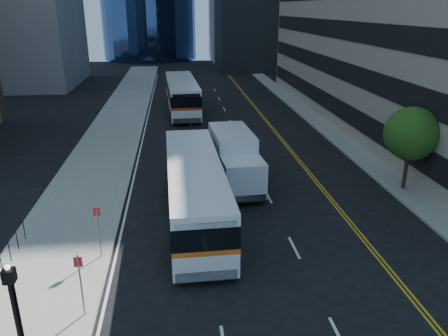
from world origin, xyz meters
name	(u,v)px	position (x,y,z in m)	size (l,w,h in m)	color
ground	(295,272)	(0.00, 0.00, 0.00)	(160.00, 160.00, 0.00)	black
sidewalk_west	(116,128)	(-10.50, 25.00, 0.07)	(5.00, 90.00, 0.15)	gray
sidewalk_east	(318,122)	(9.00, 25.00, 0.07)	(2.00, 90.00, 0.15)	gray
street_tree	(411,134)	(9.00, 8.00, 3.64)	(3.20, 3.20, 5.10)	#332114
lamp_post	(21,335)	(-9.00, -6.00, 2.72)	(0.28, 0.28, 4.56)	black
bus_front	(195,189)	(-4.00, 5.50, 1.77)	(3.06, 12.61, 3.23)	white
bus_rear	(182,94)	(-4.17, 31.37, 1.88)	(3.53, 13.47, 3.44)	white
box_truck	(235,158)	(-1.27, 10.13, 1.75)	(2.81, 7.06, 3.31)	silver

